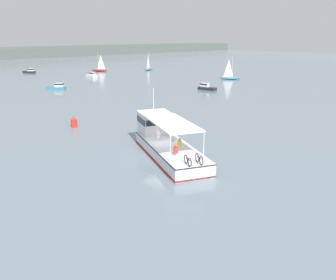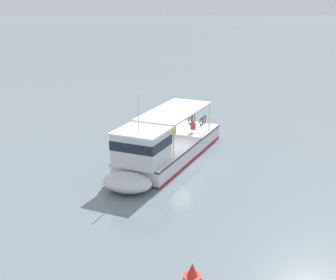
# 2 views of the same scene
# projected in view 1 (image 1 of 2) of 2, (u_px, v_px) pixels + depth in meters

# --- Properties ---
(ground_plane) EXTENTS (400.00, 400.00, 0.00)m
(ground_plane) POSITION_uv_depth(u_px,v_px,m) (161.00, 154.00, 31.04)
(ground_plane) COLOR slate
(ferry_main) EXTENTS (8.15, 12.83, 5.32)m
(ferry_main) POSITION_uv_depth(u_px,v_px,m) (164.00, 141.00, 31.46)
(ferry_main) COLOR silver
(ferry_main) RESTS_ON ground
(sailboat_horizon_west) EXTENTS (4.44, 4.32, 5.40)m
(sailboat_horizon_west) POSITION_uv_depth(u_px,v_px,m) (230.00, 77.00, 84.27)
(sailboat_horizon_west) COLOR teal
(sailboat_horizon_west) RESTS_ON ground
(motorboat_off_stern) EXTENTS (1.32, 3.61, 1.26)m
(motorboat_off_stern) POSITION_uv_depth(u_px,v_px,m) (92.00, 75.00, 88.56)
(motorboat_off_stern) COLOR white
(motorboat_off_stern) RESTS_ON ground
(motorboat_near_port) EXTENTS (3.41, 3.52, 1.26)m
(motorboat_near_port) POSITION_uv_depth(u_px,v_px,m) (57.00, 87.00, 68.19)
(motorboat_near_port) COLOR teal
(motorboat_near_port) RESTS_ON ground
(motorboat_mid_channel) EXTENTS (2.56, 3.82, 1.26)m
(motorboat_mid_channel) POSITION_uv_depth(u_px,v_px,m) (30.00, 71.00, 98.35)
(motorboat_mid_channel) COLOR #232328
(motorboat_mid_channel) RESTS_ON ground
(motorboat_horizon_east) EXTENTS (1.65, 3.71, 1.26)m
(motorboat_horizon_east) POSITION_uv_depth(u_px,v_px,m) (206.00, 87.00, 67.95)
(motorboat_horizon_east) COLOR #232328
(motorboat_horizon_east) RESTS_ON ground
(sailboat_outer_anchorage) EXTENTS (4.94, 3.29, 5.40)m
(sailboat_outer_anchorage) POSITION_uv_depth(u_px,v_px,m) (149.00, 68.00, 107.06)
(sailboat_outer_anchorage) COLOR teal
(sailboat_outer_anchorage) RESTS_ON ground
(sailboat_near_starboard) EXTENTS (4.01, 4.67, 5.40)m
(sailboat_near_starboard) POSITION_uv_depth(u_px,v_px,m) (100.00, 70.00, 103.11)
(sailboat_near_starboard) COLOR maroon
(sailboat_near_starboard) RESTS_ON ground
(channel_buoy) EXTENTS (0.70, 0.70, 1.40)m
(channel_buoy) POSITION_uv_depth(u_px,v_px,m) (74.00, 122.00, 40.14)
(channel_buoy) COLOR red
(channel_buoy) RESTS_ON ground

